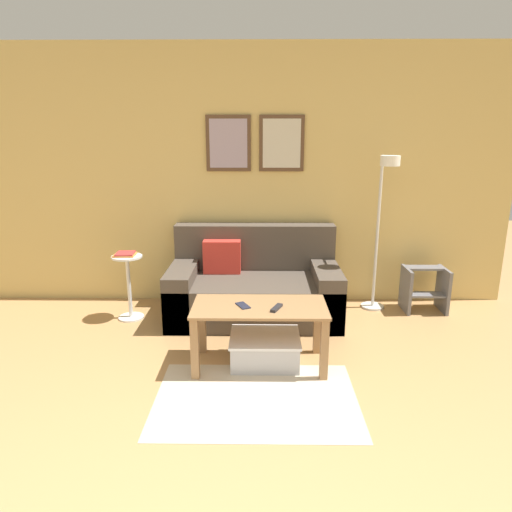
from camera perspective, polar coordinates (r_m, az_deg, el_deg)
name	(u,v)px	position (r m, az deg, el deg)	size (l,w,h in m)	color
wall_back	(233,178)	(4.64, -2.89, 9.77)	(5.60, 0.09, 2.55)	#D6B76B
area_rug	(256,399)	(3.17, 0.01, -17.42)	(1.34, 0.92, 0.01)	#C1B299
couch	(254,287)	(4.39, -0.26, -3.91)	(1.59, 0.89, 0.83)	#4C4238
coffee_table	(260,318)	(3.42, 0.45, -7.76)	(0.99, 0.49, 0.48)	#997047
storage_bin	(265,349)	(3.56, 1.12, -11.55)	(0.53, 0.44, 0.22)	#B2B2B7
floor_lamp	(383,211)	(4.42, 15.58, 5.42)	(0.23, 0.46, 1.52)	silver
side_table	(129,282)	(4.44, -15.63, -3.13)	(0.28, 0.28, 0.61)	silver
book_stack	(125,254)	(4.38, -16.06, 0.22)	(0.20, 0.18, 0.03)	#D18438
remote_control	(277,308)	(3.31, 2.58, -6.49)	(0.04, 0.15, 0.02)	#232328
cell_phone	(243,306)	(3.37, -1.64, -6.21)	(0.07, 0.14, 0.01)	#1E2338
step_stool	(424,288)	(4.81, 20.31, -3.76)	(0.40, 0.32, 0.43)	slate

